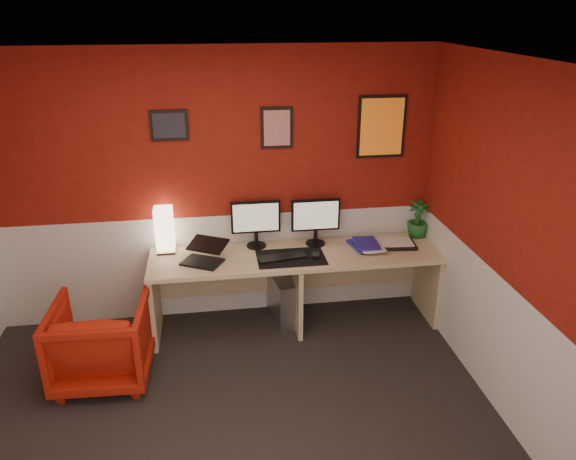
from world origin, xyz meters
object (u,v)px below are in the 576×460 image
Objects in this scene: potted_plant at (418,219)px; armchair at (102,341)px; monitor_left at (256,217)px; desk at (296,290)px; shoji_lamp at (165,231)px; monitor_right at (316,215)px; zen_tray at (396,244)px; laptop at (202,251)px; pc_tower at (284,299)px.

potted_plant is 3.01m from armchair.
desk is at bearing -32.42° from monitor_left.
potted_plant reaches higher than armchair.
potted_plant is (2.36, -0.00, -0.02)m from shoji_lamp.
monitor_right is at bearing -155.93° from armchair.
monitor_right reaches higher than armchair.
monitor_left is 1.66× the size of zen_tray.
laptop is 0.57× the size of monitor_left.
shoji_lamp reaches higher than armchair.
monitor_right reaches higher than pc_tower.
potted_plant reaches higher than zen_tray.
desk is at bearing 33.25° from laptop.
pc_tower is 0.60× the size of armchair.
armchair is (-2.58, -0.59, -0.41)m from zen_tray.
monitor_left reaches higher than potted_plant.
armchair is (-0.49, -0.77, -0.59)m from shoji_lamp.
shoji_lamp is 0.89× the size of pc_tower.
laptop is (-0.83, -0.07, 0.47)m from desk.
monitor_right reaches higher than potted_plant.
monitor_left reaches higher than zen_tray.
monitor_left is 0.55m from monitor_right.
laptop is at bearing -172.06° from potted_plant.
armchair is at bearing -164.98° from potted_plant.
monitor_left is at bearing 172.24° from zen_tray.
monitor_right is at bearing -2.97° from monitor_left.
shoji_lamp is 1.37m from monitor_right.
desk is at bearing -169.83° from potted_plant.
monitor_left is 1.63× the size of potted_plant.
potted_plant is at bearing 36.55° from laptop.
pc_tower is (-1.31, -0.13, -0.68)m from potted_plant.
monitor_left and monitor_right have the same top height.
potted_plant is 1.48m from pc_tower.
zen_tray is at bearing -11.32° from monitor_right.
zen_tray is at bearing -7.76° from monitor_left.
pc_tower is at bearing -27.78° from monitor_left.
desk is 0.96m from laptop.
zen_tray is 2.68m from armchair.
monitor_left reaches higher than pc_tower.
monitor_left is (-0.33, 0.21, 0.66)m from desk.
potted_plant is at bearing 1.89° from monitor_right.
pc_tower is 1.67m from armchair.
desk is 3.49× the size of armchair.
shoji_lamp is 0.82m from monitor_left.
laptop is 0.57× the size of monitor_right.
monitor_right is 1.66× the size of zen_tray.
laptop reaches higher than pc_tower.
shoji_lamp is at bearing 179.56° from monitor_left.
desk is 0.19m from pc_tower.
laptop is at bearing -41.80° from shoji_lamp.
monitor_right is at bearing -1.46° from shoji_lamp.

